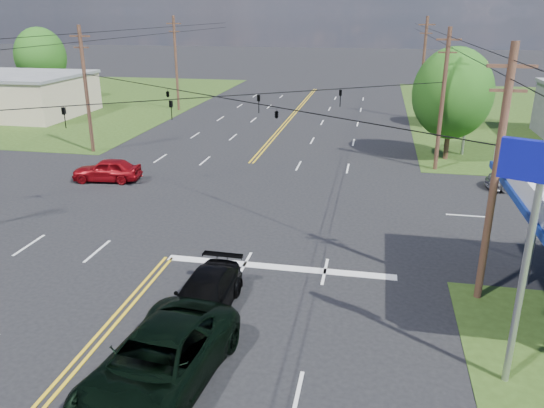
% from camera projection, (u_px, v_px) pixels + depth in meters
% --- Properties ---
extents(ground, '(280.00, 280.00, 0.00)m').
position_uv_depth(ground, '(220.00, 199.00, 31.13)').
color(ground, black).
rests_on(ground, ground).
extents(grass_nw, '(46.00, 48.00, 0.03)m').
position_uv_depth(grass_nw, '(25.00, 99.00, 66.98)').
color(grass_nw, '#293F14').
rests_on(grass_nw, ground).
extents(stop_bar, '(10.00, 0.50, 0.02)m').
position_uv_depth(stop_bar, '(279.00, 268.00, 22.85)').
color(stop_bar, silver).
rests_on(stop_bar, ground).
extents(retail_nw, '(16.00, 11.00, 4.00)m').
position_uv_depth(retail_nw, '(6.00, 96.00, 56.17)').
color(retail_nw, '#C3B092').
rests_on(retail_nw, ground).
extents(pole_se, '(1.60, 0.28, 9.50)m').
position_uv_depth(pole_se, '(495.00, 176.00, 18.80)').
color(pole_se, '#492B1F').
rests_on(pole_se, ground).
extents(pole_nw, '(1.60, 0.28, 9.50)m').
position_uv_depth(pole_nw, '(86.00, 88.00, 40.11)').
color(pole_nw, '#492B1F').
rests_on(pole_nw, ground).
extents(pole_ne, '(1.60, 0.28, 9.50)m').
position_uv_depth(pole_ne, '(443.00, 99.00, 35.40)').
color(pole_ne, '#492B1F').
rests_on(pole_ne, ground).
extents(pole_left_far, '(1.60, 0.28, 10.00)m').
position_uv_depth(pole_left_far, '(176.00, 63.00, 57.54)').
color(pole_left_far, '#492B1F').
rests_on(pole_left_far, ground).
extents(pole_right_far, '(1.60, 0.28, 10.00)m').
position_uv_depth(pole_right_far, '(423.00, 67.00, 52.83)').
color(pole_right_far, '#492B1F').
rests_on(pole_right_far, ground).
extents(span_wire_signals, '(26.00, 18.00, 1.13)m').
position_uv_depth(span_wire_signals, '(216.00, 97.00, 29.08)').
color(span_wire_signals, black).
rests_on(span_wire_signals, ground).
extents(power_lines, '(26.04, 100.00, 0.64)m').
position_uv_depth(power_lines, '(202.00, 50.00, 26.35)').
color(power_lines, black).
rests_on(power_lines, ground).
extents(tree_right_a, '(5.70, 5.70, 8.18)m').
position_uv_depth(tree_right_a, '(453.00, 93.00, 38.00)').
color(tree_right_a, '#492B1F').
rests_on(tree_right_a, ground).
extents(tree_right_b, '(4.94, 4.94, 7.09)m').
position_uv_depth(tree_right_b, '(464.00, 83.00, 48.83)').
color(tree_right_b, '#492B1F').
rests_on(tree_right_b, ground).
extents(tree_far_l, '(6.08, 6.08, 8.72)m').
position_uv_depth(tree_far_l, '(40.00, 57.00, 64.66)').
color(tree_far_l, '#492B1F').
rests_on(tree_far_l, ground).
extents(pickup_dkgreen, '(3.65, 6.72, 1.79)m').
position_uv_depth(pickup_dkgreen, '(158.00, 362.00, 15.24)').
color(pickup_dkgreen, black).
rests_on(pickup_dkgreen, ground).
extents(suv_black, '(2.07, 4.82, 1.38)m').
position_uv_depth(suv_black, '(204.00, 295.00, 19.25)').
color(suv_black, black).
rests_on(suv_black, ground).
extents(sedan_red, '(4.53, 2.29, 1.48)m').
position_uv_depth(sedan_red, '(107.00, 170.00, 34.31)').
color(sedan_red, maroon).
rests_on(sedan_red, ground).
extents(sedan_far, '(5.67, 2.83, 1.58)m').
position_uv_depth(sedan_far, '(532.00, 177.00, 32.60)').
color(sedan_far, '#A3A2A7').
rests_on(sedan_far, ground).
extents(polesign_se, '(2.07, 1.11, 7.36)m').
position_uv_depth(polesign_se, '(537.00, 201.00, 13.91)').
color(polesign_se, '#A5A5AA').
rests_on(polesign_se, ground).
extents(polesign_ne, '(1.95, 0.81, 7.13)m').
position_uv_depth(polesign_ne, '(471.00, 83.00, 38.96)').
color(polesign_ne, '#A5A5AA').
rests_on(polesign_ne, ground).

